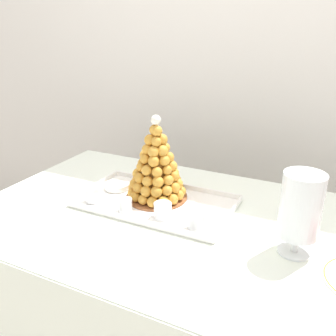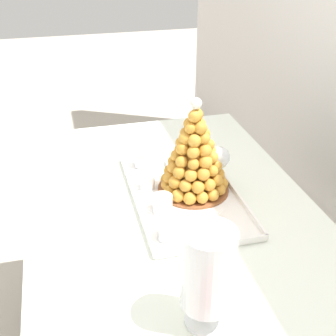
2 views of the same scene
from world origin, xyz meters
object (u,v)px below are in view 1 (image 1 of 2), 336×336
Objects in this scene: dessert_cup_mid_left at (125,205)px; dessert_cup_left at (93,195)px; serving_tray at (156,203)px; croquembouche at (156,167)px; dessert_cup_mid_right at (197,221)px; macaron_goblet at (301,207)px; wine_glass at (165,165)px; dessert_cup_centre at (163,211)px; creme_brulee_ramekin at (117,186)px.

dessert_cup_left is at bearing 175.66° from dessert_cup_mid_left.
croquembouche is (-0.02, 0.04, 0.13)m from serving_tray.
croquembouche is at bearing 147.37° from dessert_cup_mid_right.
dessert_cup_mid_right is 0.32m from macaron_goblet.
wine_glass is at bearing 93.64° from croquembouche.
dessert_cup_centre is at bearing 1.24° from dessert_cup_left.
dessert_cup_mid_left reaches higher than serving_tray.
macaron_goblet is at bearing -14.17° from croquembouche.
dessert_cup_mid_right is (0.42, -0.01, 0.00)m from dessert_cup_left.
creme_brulee_ramekin is (0.02, 0.13, -0.01)m from dessert_cup_left.
creme_brulee_ramekin is at bearing 169.15° from macaron_goblet.
macaron_goblet is at bearing -22.50° from wine_glass.
dessert_cup_mid_left is 0.80× the size of dessert_cup_centre.
croquembouche reaches higher than dessert_cup_left.
creme_brulee_ramekin is at bearing -154.72° from wine_glass.
dessert_cup_mid_right reaches higher than dessert_cup_centre.
serving_tray is 3.78× the size of wine_glass.
dessert_cup_centre is 0.41× the size of wine_glass.
dessert_cup_centre is at bearing 7.19° from dessert_cup_mid_left.
dessert_cup_centre is (0.07, -0.09, 0.03)m from serving_tray.
dessert_cup_centre is 0.62× the size of creme_brulee_ramekin.
wine_glass is (-0.53, 0.22, -0.04)m from macaron_goblet.
dessert_cup_mid_right is 0.33m from wine_glass.
dessert_cup_centre is 0.45m from macaron_goblet.
macaron_goblet reaches higher than wine_glass.
creme_brulee_ramekin is 0.66× the size of wine_glass.
dessert_cup_mid_right is (0.13, -0.02, 0.00)m from dessert_cup_centre.
macaron_goblet reaches higher than dessert_cup_mid_right.
dessert_cup_centre is (0.14, 0.02, 0.00)m from dessert_cup_mid_left.
wine_glass is at bearing 134.76° from dessert_cup_mid_right.
croquembouche is 0.28m from dessert_cup_mid_right.
dessert_cup_mid_left is 0.33× the size of wine_glass.
croquembouche is at bearing 113.05° from serving_tray.
macaron_goblet is (0.52, -0.13, 0.02)m from croquembouche.
macaron_goblet reaches higher than dessert_cup_left.
macaron_goblet is (0.72, -0.00, 0.12)m from dessert_cup_left.
croquembouche reaches higher than dessert_cup_mid_right.
croquembouche is 0.18m from dessert_cup_centre.
wine_glass reaches higher than dessert_cup_centre.
wine_glass is (0.20, 0.22, 0.07)m from dessert_cup_left.
dessert_cup_mid_left is 0.25m from wine_glass.
wine_glass is (-0.09, 0.21, 0.08)m from dessert_cup_centre.
macaron_goblet is at bearing -0.88° from dessert_cup_centre.
creme_brulee_ramekin is 0.40× the size of macaron_goblet.
croquembouche reaches higher than wine_glass.
dessert_cup_mid_left is at bearing -101.36° from wine_glass.
serving_tray is 0.53m from macaron_goblet.
serving_tray is 9.29× the size of dessert_cup_centre.
serving_tray is 2.28× the size of macaron_goblet.
croquembouche is 0.21m from creme_brulee_ramekin.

